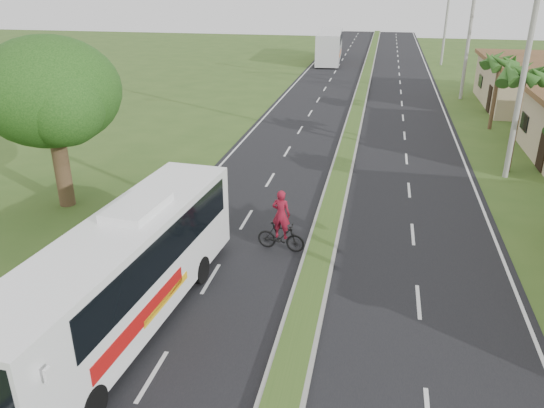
# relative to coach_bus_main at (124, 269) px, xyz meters

# --- Properties ---
(ground) EXTENTS (180.00, 180.00, 0.00)m
(ground) POSITION_rel_coach_bus_main_xyz_m (5.02, -1.94, -1.96)
(ground) COLOR #37551F
(ground) RESTS_ON ground
(road_asphalt) EXTENTS (14.00, 160.00, 0.02)m
(road_asphalt) POSITION_rel_coach_bus_main_xyz_m (5.02, 18.06, -1.95)
(road_asphalt) COLOR black
(road_asphalt) RESTS_ON ground
(median_strip) EXTENTS (1.20, 160.00, 0.18)m
(median_strip) POSITION_rel_coach_bus_main_xyz_m (5.02, 18.06, -1.86)
(median_strip) COLOR gray
(median_strip) RESTS_ON ground
(lane_edge_left) EXTENTS (0.12, 160.00, 0.01)m
(lane_edge_left) POSITION_rel_coach_bus_main_xyz_m (-1.68, 18.06, -1.96)
(lane_edge_left) COLOR silver
(lane_edge_left) RESTS_ON ground
(lane_edge_right) EXTENTS (0.12, 160.00, 0.01)m
(lane_edge_right) POSITION_rel_coach_bus_main_xyz_m (11.72, 18.06, -1.96)
(lane_edge_right) COLOR silver
(lane_edge_right) RESTS_ON ground
(shop_far) EXTENTS (8.60, 11.60, 3.82)m
(shop_far) POSITION_rel_coach_bus_main_xyz_m (19.02, 34.06, -0.03)
(shop_far) COLOR tan
(shop_far) RESTS_ON ground
(palm_verge_c) EXTENTS (2.40, 2.40, 5.85)m
(palm_verge_c) POSITION_rel_coach_bus_main_xyz_m (13.82, 17.06, 3.16)
(palm_verge_c) COLOR #473321
(palm_verge_c) RESTS_ON ground
(palm_verge_d) EXTENTS (2.40, 2.40, 5.25)m
(palm_verge_d) POSITION_rel_coach_bus_main_xyz_m (14.32, 26.06, 2.58)
(palm_verge_d) COLOR #473321
(palm_verge_d) RESTS_ON ground
(shade_tree) EXTENTS (6.30, 6.00, 7.54)m
(shade_tree) POSITION_rel_coach_bus_main_xyz_m (-7.09, 8.07, 3.06)
(shade_tree) COLOR #473321
(shade_tree) RESTS_ON ground
(utility_pole_b) EXTENTS (3.20, 0.28, 12.00)m
(utility_pole_b) POSITION_rel_coach_bus_main_xyz_m (13.49, 16.06, 4.29)
(utility_pole_b) COLOR gray
(utility_pole_b) RESTS_ON ground
(utility_pole_c) EXTENTS (1.60, 0.28, 11.00)m
(utility_pole_c) POSITION_rel_coach_bus_main_xyz_m (13.52, 36.06, 3.71)
(utility_pole_c) COLOR gray
(utility_pole_c) RESTS_ON ground
(utility_pole_d) EXTENTS (1.60, 0.28, 10.50)m
(utility_pole_d) POSITION_rel_coach_bus_main_xyz_m (13.52, 56.06, 3.46)
(utility_pole_d) COLOR gray
(utility_pole_d) RESTS_ON ground
(coach_bus_main) EXTENTS (3.11, 11.19, 3.57)m
(coach_bus_main) POSITION_rel_coach_bus_main_xyz_m (0.00, 0.00, 0.00)
(coach_bus_main) COLOR white
(coach_bus_main) RESTS_ON ground
(coach_bus_far) EXTENTS (3.44, 12.68, 3.65)m
(coach_bus_far) POSITION_rel_coach_bus_main_xyz_m (0.00, 56.12, 0.11)
(coach_bus_far) COLOR silver
(coach_bus_far) RESTS_ON ground
(motorcyclist) EXTENTS (1.93, 0.78, 2.47)m
(motorcyclist) POSITION_rel_coach_bus_main_xyz_m (3.50, 5.65, -1.06)
(motorcyclist) COLOR black
(motorcyclist) RESTS_ON ground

